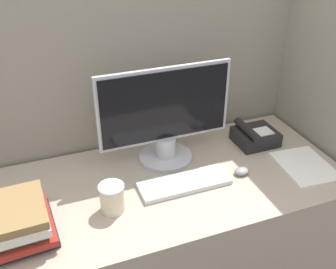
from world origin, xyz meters
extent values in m
cube|color=gray|center=(0.00, 0.73, 0.82)|extent=(1.93, 0.04, 1.64)
cube|color=gray|center=(0.80, 0.37, 0.82)|extent=(0.04, 0.75, 1.64)
cube|color=tan|center=(0.00, 0.34, 0.36)|extent=(1.53, 0.69, 0.72)
cylinder|color=#B7B7BC|center=(0.07, 0.50, 0.73)|extent=(0.24, 0.24, 0.02)
cylinder|color=#B7B7BC|center=(0.07, 0.50, 0.79)|extent=(0.09, 0.09, 0.09)
cube|color=#B7B7BC|center=(0.07, 0.51, 0.99)|extent=(0.58, 0.02, 0.33)
cube|color=black|center=(0.07, 0.50, 0.99)|extent=(0.55, 0.01, 0.31)
cube|color=silver|center=(0.07, 0.29, 0.73)|extent=(0.37, 0.13, 0.02)
ellipsoid|color=gray|center=(0.33, 0.28, 0.74)|extent=(0.06, 0.05, 0.03)
cylinder|color=beige|center=(-0.23, 0.25, 0.78)|extent=(0.09, 0.09, 0.10)
cylinder|color=white|center=(-0.23, 0.25, 0.83)|extent=(0.10, 0.10, 0.01)
cube|color=#262628|center=(-0.55, 0.25, 0.74)|extent=(0.22, 0.26, 0.03)
cube|color=maroon|center=(-0.56, 0.25, 0.76)|extent=(0.23, 0.30, 0.02)
cube|color=#38723F|center=(-0.56, 0.25, 0.79)|extent=(0.18, 0.25, 0.02)
cube|color=silver|center=(-0.56, 0.24, 0.81)|extent=(0.19, 0.28, 0.03)
cube|color=olive|center=(-0.56, 0.23, 0.84)|extent=(0.19, 0.24, 0.03)
cube|color=black|center=(0.52, 0.48, 0.76)|extent=(0.19, 0.17, 0.07)
cube|color=white|center=(0.54, 0.46, 0.79)|extent=(0.09, 0.07, 0.00)
cylinder|color=black|center=(0.47, 0.48, 0.81)|extent=(0.04, 0.18, 0.04)
cube|color=white|center=(0.61, 0.22, 0.73)|extent=(0.23, 0.28, 0.01)
camera|label=1|loc=(-0.44, -0.87, 1.72)|focal=42.00mm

